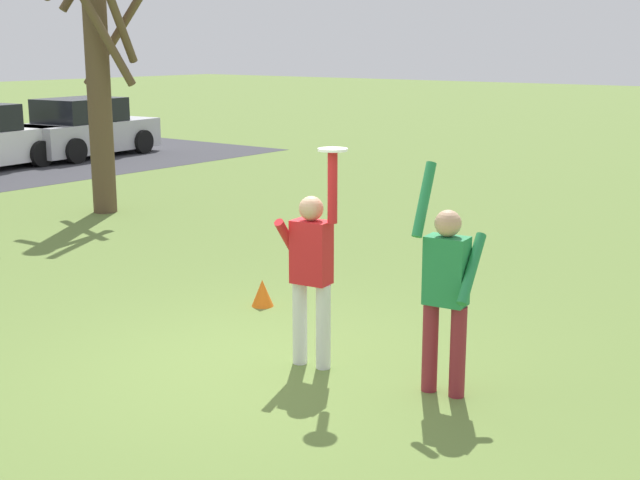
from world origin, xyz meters
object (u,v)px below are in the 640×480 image
person_catcher (311,266)px  bare_tree_tall (98,72)px  parked_car_silver (84,130)px  field_cone_orange (262,293)px  person_defender (446,286)px  frisbee_disc (333,150)px

person_catcher → bare_tree_tall: (3.85, 7.83, 1.56)m
parked_car_silver → field_cone_orange: 15.18m
person_defender → parked_car_silver: bearing=-35.2°
person_defender → parked_car_silver: 18.27m
person_defender → person_catcher: bearing=0.0°
frisbee_disc → field_cone_orange: 2.93m
bare_tree_tall → parked_car_silver: bearing=54.6°
person_defender → parked_car_silver: person_defender is taller
parked_car_silver → bare_tree_tall: bearing=-131.9°
parked_car_silver → bare_tree_tall: bare_tree_tall is taller
bare_tree_tall → person_catcher: bearing=-116.2°
frisbee_disc → person_defender: bearing=-82.9°
field_cone_orange → person_defender: bearing=-108.6°
frisbee_disc → field_cone_orange: bearing=58.5°
bare_tree_tall → person_defender: bearing=-111.9°
person_catcher → parked_car_silver: (8.78, 14.77, -0.25)m
person_defender → frisbee_disc: (-0.14, 1.12, 1.11)m
person_catcher → person_defender: (0.17, -1.34, -0.00)m
person_catcher → person_defender: person_catcher is taller
person_defender → parked_car_silver: (8.62, 16.11, -0.25)m
person_catcher → frisbee_disc: bearing=0.0°
parked_car_silver → frisbee_disc: bearing=-126.7°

